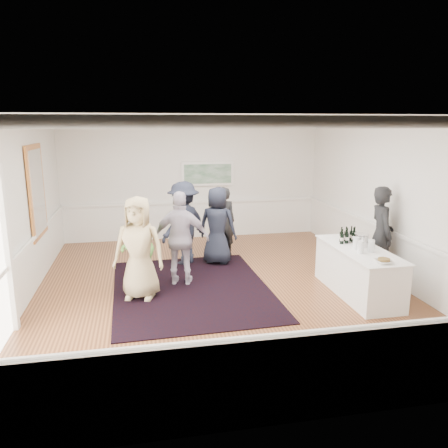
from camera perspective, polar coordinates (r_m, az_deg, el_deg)
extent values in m
plane|color=#935830|center=(8.56, -0.55, -8.36)|extent=(8.00, 8.00, 0.00)
cube|color=white|center=(7.97, -0.60, 13.59)|extent=(7.00, 8.00, 0.02)
cube|color=white|center=(8.24, -25.26, 1.14)|extent=(0.02, 8.00, 3.20)
cube|color=white|center=(9.39, 20.94, 2.84)|extent=(0.02, 8.00, 3.20)
cube|color=white|center=(12.02, -4.07, 5.71)|extent=(7.00, 0.02, 3.20)
cube|color=white|center=(4.37, 9.10, -7.44)|extent=(7.00, 0.02, 3.20)
cube|color=#D6833F|center=(9.45, -23.26, 3.93)|extent=(0.04, 1.25, 1.85)
cube|color=white|center=(9.44, -23.12, 3.93)|extent=(0.01, 1.05, 1.65)
cube|color=white|center=(7.30, -26.42, -3.62)|extent=(0.10, 0.14, 2.40)
cube|color=white|center=(12.01, -2.15, 6.58)|extent=(1.44, 0.05, 0.66)
cube|color=#235E36|center=(11.98, -2.12, 6.57)|extent=(1.30, 0.01, 0.52)
cube|color=black|center=(8.55, -4.30, -8.36)|extent=(3.03, 3.92, 0.02)
cube|color=white|center=(8.51, 17.09, -5.98)|extent=(0.77, 2.12, 0.87)
cube|color=white|center=(8.38, 17.28, -3.14)|extent=(0.83, 2.18, 0.02)
imported|color=black|center=(9.16, 19.83, -1.35)|extent=(0.57, 0.77, 1.94)
imported|color=tan|center=(7.97, -11.07, -3.11)|extent=(1.05, 0.83, 1.88)
imported|color=#69B849|center=(8.47, -11.21, -2.87)|extent=(0.74, 0.89, 1.68)
imported|color=#B6AABE|center=(8.54, -5.61, -1.91)|extent=(1.16, 0.69, 1.86)
imported|color=black|center=(9.80, -5.27, 0.10)|extent=(1.38, 1.31, 1.88)
imported|color=black|center=(10.37, -0.16, 0.29)|extent=(0.63, 0.43, 1.67)
imported|color=black|center=(9.80, -0.87, -0.21)|extent=(1.02, 0.90, 1.76)
cylinder|color=#70A63B|center=(8.05, 17.41, -2.83)|extent=(0.12, 0.12, 0.24)
cylinder|color=#C93B5B|center=(8.18, 18.67, -2.69)|extent=(0.12, 0.12, 0.24)
cylinder|color=#78BE43|center=(8.28, 16.87, -2.37)|extent=(0.12, 0.12, 0.24)
cylinder|color=silver|center=(8.49, 17.49, -2.08)|extent=(0.26, 0.26, 0.25)
imported|color=white|center=(7.64, 20.15, -4.56)|extent=(0.28, 0.28, 0.07)
cylinder|color=olive|center=(7.63, 20.16, -4.41)|extent=(0.19, 0.19, 0.04)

